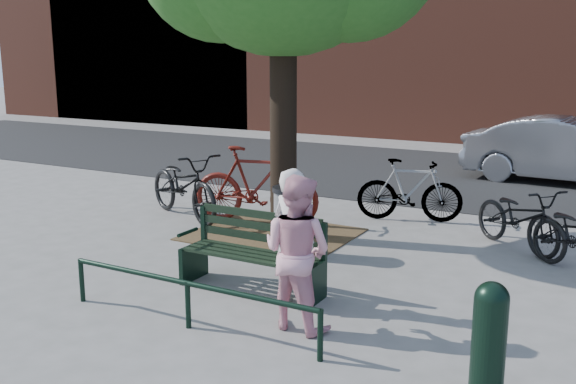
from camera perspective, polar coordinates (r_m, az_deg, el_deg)
The scene contains 14 objects.
ground at distance 7.70m, azimuth -3.29°, elevation -8.76°, with size 90.00×90.00×0.00m, color gray.
dirt_pit at distance 9.98m, azimuth -1.40°, elevation -3.78°, with size 2.40×2.00×0.02m, color brown.
road at distance 15.32m, azimuth 13.93°, elevation 1.47°, with size 40.00×7.00×0.01m, color black.
park_bench at distance 7.61m, azimuth -3.01°, elevation -5.20°, with size 1.74×0.54×0.97m.
guard_railing at distance 6.64m, azimuth -8.93°, elevation -8.64°, with size 3.06×0.06×0.51m.
person_left at distance 7.03m, azimuth 0.48°, elevation -4.11°, with size 0.57×0.37×1.55m, color silver.
person_right at distance 6.47m, azimuth 0.81°, elevation -5.37°, with size 0.77×0.60×1.59m, color pink.
bollard at distance 5.43m, azimuth 17.44°, elevation -12.34°, with size 0.27×0.27×1.02m.
litter_bin at distance 8.88m, azimuth 0.12°, elevation -2.57°, with size 0.47×0.47×0.97m.
bicycle_a at distance 11.03m, azimuth -9.25°, elevation 0.62°, with size 0.76×2.18×1.15m, color black.
bicycle_b at distance 10.55m, azimuth -2.88°, elevation 0.61°, with size 0.60×2.13×1.28m, color #58130C.
bicycle_c at distance 9.65m, azimuth 19.99°, elevation -2.20°, with size 0.63×1.82×0.95m, color black.
bicycle_d at distance 10.90m, azimuth 10.76°, elevation 0.17°, with size 0.49×1.75×1.05m, color gray.
parked_car at distance 15.08m, azimuth 23.64°, elevation 3.35°, with size 1.50×4.31×1.42m, color slate.
Camera 1 is at (3.87, -6.07, 2.74)m, focal length 40.00 mm.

